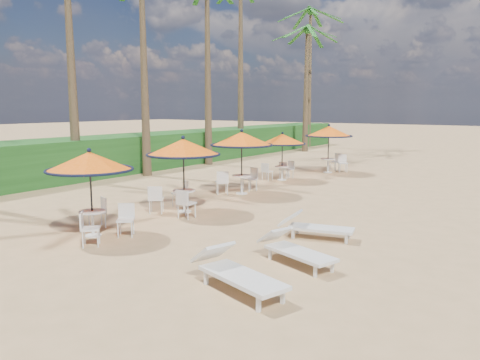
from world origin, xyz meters
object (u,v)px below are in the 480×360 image
(station_2, at_px, (241,145))
(station_4, at_px, (330,136))
(lounger_far, at_px, (313,226))
(station_3, at_px, (282,145))
(lounger_mid, at_px, (294,248))
(station_1, at_px, (182,157))
(lounger_near, at_px, (235,271))
(station_0, at_px, (92,172))

(station_2, distance_m, station_4, 7.21)
(lounger_far, bearing_deg, station_4, 98.01)
(station_3, xyz_separation_m, lounger_mid, (5.76, -9.69, -1.25))
(lounger_mid, xyz_separation_m, lounger_far, (-0.49, 1.96, -0.01))
(lounger_mid, bearing_deg, station_3, 139.49)
(station_3, distance_m, lounger_far, 9.44)
(station_1, relative_size, station_2, 0.98)
(station_1, xyz_separation_m, lounger_far, (4.62, -0.35, -1.43))
(station_2, xyz_separation_m, lounger_near, (5.18, -7.77, -1.50))
(station_1, distance_m, lounger_mid, 5.78)
(lounger_near, xyz_separation_m, lounger_mid, (0.18, 1.88, -0.04))
(station_4, xyz_separation_m, lounger_far, (4.49, -11.13, -1.52))
(station_2, relative_size, lounger_mid, 1.23)
(station_4, distance_m, lounger_far, 12.10)
(station_2, bearing_deg, lounger_mid, -47.69)
(station_1, height_order, lounger_near, station_1)
(station_1, bearing_deg, lounger_far, -4.31)
(station_0, xyz_separation_m, lounger_mid, (5.13, 1.01, -1.32))
(station_0, height_order, lounger_near, station_0)
(station_0, xyz_separation_m, lounger_far, (4.64, 2.97, -1.33))
(station_0, relative_size, lounger_far, 1.16)
(lounger_near, bearing_deg, station_2, 140.84)
(station_1, relative_size, lounger_far, 1.23)
(station_3, height_order, lounger_near, station_3)
(lounger_near, bearing_deg, station_3, 132.89)
(station_4, height_order, lounger_mid, station_4)
(station_0, distance_m, station_4, 14.11)
(station_2, distance_m, station_3, 3.83)
(station_4, relative_size, lounger_near, 1.09)
(lounger_mid, bearing_deg, lounger_near, -76.81)
(lounger_far, bearing_deg, station_2, 127.15)
(station_3, relative_size, lounger_near, 0.97)
(station_1, distance_m, lounger_far, 4.85)
(station_0, height_order, station_3, station_0)
(station_4, bearing_deg, station_3, -102.86)
(station_3, relative_size, station_4, 0.89)
(station_2, bearing_deg, station_0, -88.04)
(station_2, distance_m, lounger_mid, 8.11)
(station_4, bearing_deg, station_1, -90.68)
(station_3, xyz_separation_m, station_4, (0.78, 3.41, 0.26))
(station_2, height_order, station_3, station_2)
(station_0, relative_size, station_1, 0.94)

